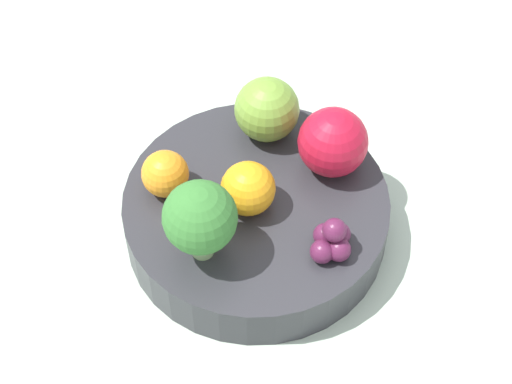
# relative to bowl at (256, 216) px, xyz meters

# --- Properties ---
(ground_plane) EXTENTS (6.00, 6.00, 0.00)m
(ground_plane) POSITION_rel_bowl_xyz_m (0.00, 0.00, -0.04)
(ground_plane) COLOR gray
(table_surface) EXTENTS (1.20, 1.20, 0.02)m
(table_surface) POSITION_rel_bowl_xyz_m (0.00, 0.00, -0.03)
(table_surface) COLOR #B2C6B2
(table_surface) RESTS_ON ground_plane
(bowl) EXTENTS (0.21, 0.21, 0.04)m
(bowl) POSITION_rel_bowl_xyz_m (0.00, 0.00, 0.00)
(bowl) COLOR #2D2D33
(bowl) RESTS_ON table_surface
(broccoli) EXTENTS (0.05, 0.05, 0.07)m
(broccoli) POSITION_rel_bowl_xyz_m (-0.01, 0.06, 0.06)
(broccoli) COLOR #99C17A
(broccoli) RESTS_ON bowl
(apple_red) EXTENTS (0.06, 0.06, 0.06)m
(apple_red) POSITION_rel_bowl_xyz_m (-0.01, -0.07, 0.05)
(apple_red) COLOR #B7142D
(apple_red) RESTS_ON bowl
(apple_green) EXTENTS (0.05, 0.05, 0.05)m
(apple_green) POSITION_rel_bowl_xyz_m (0.05, -0.05, 0.05)
(apple_green) COLOR olive
(apple_green) RESTS_ON bowl
(orange_front) EXTENTS (0.04, 0.04, 0.04)m
(orange_front) POSITION_rel_bowl_xyz_m (0.05, 0.04, 0.04)
(orange_front) COLOR orange
(orange_front) RESTS_ON bowl
(orange_back) EXTENTS (0.04, 0.04, 0.04)m
(orange_back) POSITION_rel_bowl_xyz_m (-0.00, 0.01, 0.04)
(orange_back) COLOR orange
(orange_back) RESTS_ON bowl
(grape_cluster) EXTENTS (0.03, 0.03, 0.03)m
(grape_cluster) POSITION_rel_bowl_xyz_m (-0.07, -0.01, 0.03)
(grape_cluster) COLOR #5B1E42
(grape_cluster) RESTS_ON bowl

